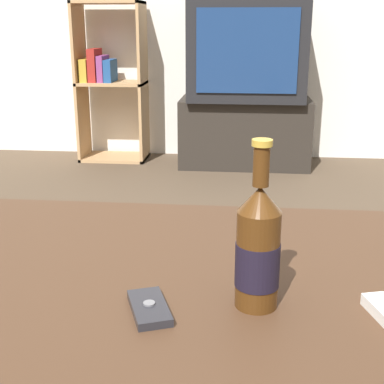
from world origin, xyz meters
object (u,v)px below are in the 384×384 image
(bookshelf, at_px, (108,79))
(cell_phone, at_px, (149,308))
(tv_stand, at_px, (245,132))
(television, at_px, (247,49))
(beer_bottle, at_px, (258,249))

(bookshelf, height_order, cell_phone, bookshelf)
(bookshelf, distance_m, cell_phone, 3.07)
(bookshelf, relative_size, cell_phone, 8.61)
(tv_stand, distance_m, bookshelf, 1.02)
(tv_stand, distance_m, television, 0.55)
(television, height_order, beer_bottle, television)
(tv_stand, bearing_deg, beer_bottle, -89.47)
(cell_phone, bearing_deg, tv_stand, 66.25)
(tv_stand, xyz_separation_m, cell_phone, (-0.15, -2.88, 0.27))
(tv_stand, xyz_separation_m, bookshelf, (-0.96, 0.08, 0.34))
(beer_bottle, distance_m, cell_phone, 0.20)
(tv_stand, height_order, beer_bottle, beer_bottle)
(tv_stand, relative_size, bookshelf, 0.81)
(television, relative_size, cell_phone, 5.99)
(television, bearing_deg, tv_stand, 90.00)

